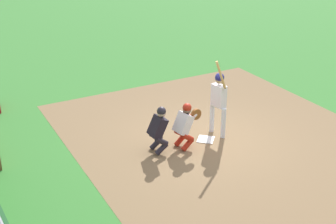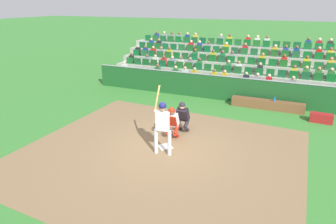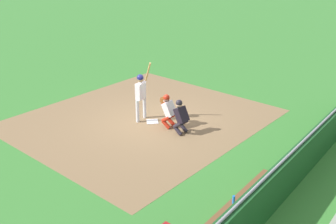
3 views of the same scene
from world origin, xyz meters
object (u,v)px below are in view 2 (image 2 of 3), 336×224
water_bottle_on_bench (274,99)px  equipment_duffel_bag (321,118)px  catcher_crouching (172,121)px  home_plate_umpire (183,115)px  dugout_bench (267,105)px  batter_at_plate (162,122)px  home_plate_marker (165,147)px

water_bottle_on_bench → equipment_duffel_bag: water_bottle_on_bench is taller
catcher_crouching → home_plate_umpire: same height
catcher_crouching → water_bottle_on_bench: catcher_crouching is taller
catcher_crouching → dugout_bench: bearing=-122.6°
batter_at_plate → water_bottle_on_bench: 6.65m
home_plate_marker → batter_at_plate: bearing=102.0°
dugout_bench → equipment_duffel_bag: bearing=159.9°
batter_at_plate → equipment_duffel_bag: size_ratio=2.61×
batter_at_plate → equipment_duffel_bag: 7.26m
batter_at_plate → water_bottle_on_bench: bearing=-118.5°
home_plate_marker → home_plate_umpire: bearing=-94.8°
batter_at_plate → catcher_crouching: batter_at_plate is taller
batter_at_plate → equipment_duffel_bag: batter_at_plate is taller
home_plate_marker → catcher_crouching: 1.01m
home_plate_marker → batter_at_plate: size_ratio=0.19×
dugout_bench → equipment_duffel_bag: (-2.26, 0.83, -0.02)m
equipment_duffel_bag → home_plate_marker: bearing=43.8°
home_plate_marker → equipment_duffel_bag: bearing=-138.6°
batter_at_plate → catcher_crouching: bearing=-82.9°
catcher_crouching → water_bottle_on_bench: bearing=-125.5°
batter_at_plate → home_plate_umpire: bearing=-90.6°
home_plate_marker → dugout_bench: size_ratio=0.13×
dugout_bench → equipment_duffel_bag: size_ratio=3.76×
home_plate_umpire → water_bottle_on_bench: (-3.14, -3.93, -0.15)m
water_bottle_on_bench → equipment_duffel_bag: (-1.96, 0.76, -0.35)m
home_plate_marker → home_plate_umpire: (-0.12, -1.43, 0.68)m
water_bottle_on_bench → catcher_crouching: bearing=54.5°
batter_at_plate → equipment_duffel_bag: bearing=-135.3°
home_plate_marker → catcher_crouching: bearing=-86.1°
catcher_crouching → dugout_bench: size_ratio=0.39×
home_plate_marker → catcher_crouching: (0.05, -0.73, 0.70)m
water_bottle_on_bench → home_plate_marker: bearing=58.7°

